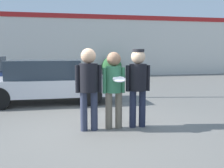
{
  "coord_description": "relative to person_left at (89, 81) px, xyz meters",
  "views": [
    {
      "loc": [
        -0.83,
        -5.22,
        1.67
      ],
      "look_at": [
        0.27,
        0.17,
        0.96
      ],
      "focal_mm": 40.0,
      "sensor_mm": 36.0,
      "label": 1
    }
  ],
  "objects": [
    {
      "name": "person_left",
      "position": [
        0.0,
        0.0,
        0.0
      ],
      "size": [
        0.56,
        0.39,
        1.75
      ],
      "color": "#2D3347",
      "rests_on": "ground"
    },
    {
      "name": "shrub",
      "position": [
        2.72,
        11.08,
        -0.38
      ],
      "size": [
        1.36,
        1.36,
        1.36
      ],
      "color": "#285B2D",
      "rests_on": "ground"
    },
    {
      "name": "storefront_building",
      "position": [
        0.28,
        11.94,
        1.06
      ],
      "size": [
        24.0,
        0.22,
        4.17
      ],
      "color": "silver",
      "rests_on": "ground"
    },
    {
      "name": "person_middle_with_frisbee",
      "position": [
        0.54,
        0.03,
        -0.07
      ],
      "size": [
        0.49,
        0.53,
        1.67
      ],
      "color": "#665B4C",
      "rests_on": "ground"
    },
    {
      "name": "ground_plane",
      "position": [
        0.28,
        0.05,
        -1.06
      ],
      "size": [
        56.0,
        56.0,
        0.0
      ],
      "primitive_type": "plane",
      "color": "#66635E"
    },
    {
      "name": "parked_car_near",
      "position": [
        -1.04,
        3.23,
        -0.35
      ],
      "size": [
        4.33,
        1.8,
        1.4
      ],
      "color": "silver",
      "rests_on": "ground"
    },
    {
      "name": "person_right",
      "position": [
        1.09,
        0.04,
        -0.0
      ],
      "size": [
        0.55,
        0.38,
        1.73
      ],
      "color": "#1E2338",
      "rests_on": "ground"
    }
  ]
}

